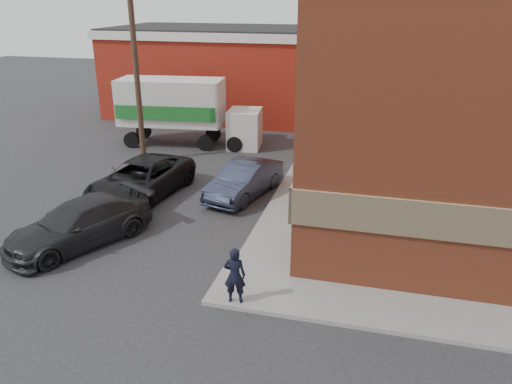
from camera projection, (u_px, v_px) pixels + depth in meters
The scene contains 9 objects.
ground at pixel (239, 273), 14.51m from camera, with size 90.00×90.00×0.00m, color #28282B.
sidewalk_west at pixel (308, 173), 22.44m from camera, with size 1.80×18.00×0.12m, color gray.
warehouse at pixel (237, 71), 32.86m from camera, with size 16.30×8.30×5.60m.
utility_pole at pixel (135, 61), 22.60m from camera, with size 2.00×0.26×9.00m.
man at pixel (235, 275), 12.70m from camera, with size 0.56×0.37×1.54m, color black.
sedan at pixel (244, 180), 19.83m from camera, with size 1.46×4.18×1.38m, color #282E43.
suv_a at pixel (140, 179), 19.72m from camera, with size 2.45×5.31×1.48m, color black.
suv_b at pixel (79, 224), 15.98m from camera, with size 1.98×4.87×1.41m, color #242427.
box_truck at pixel (184, 108), 26.14m from camera, with size 7.25×2.87×3.48m.
Camera 1 is at (3.66, -12.07, 7.57)m, focal length 35.00 mm.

